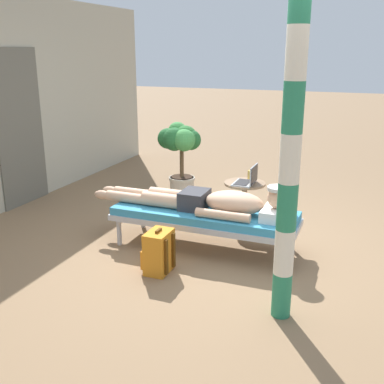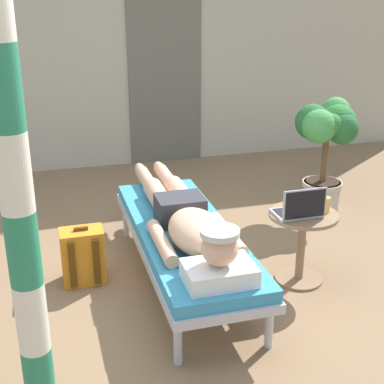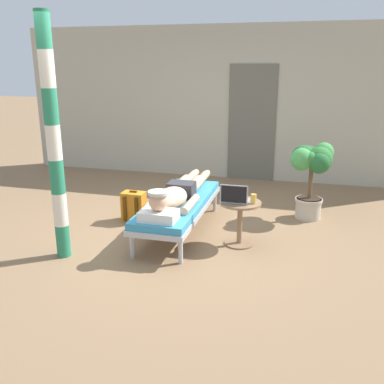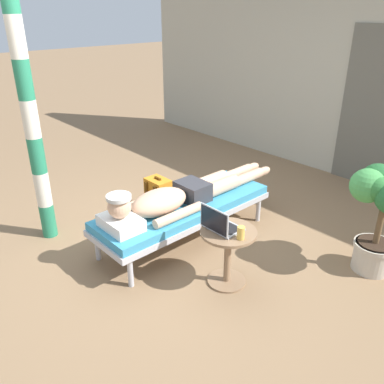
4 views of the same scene
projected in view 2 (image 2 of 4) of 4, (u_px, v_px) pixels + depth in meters
name	position (u px, v px, depth m)	size (l,w,h in m)	color
ground_plane	(185.00, 292.00, 3.83)	(40.00, 40.00, 0.00)	#846647
house_wall_back	(115.00, 45.00, 6.08)	(7.60, 0.20, 2.70)	#B2AD99
house_door_panel	(165.00, 75.00, 6.23)	(0.84, 0.03, 2.04)	#625F54
lounge_chair	(184.00, 238.00, 3.85)	(0.65, 1.94, 0.42)	#B7B7BC
person_reclining	(188.00, 220.00, 3.71)	(0.53, 2.17, 0.33)	white
side_table	(302.00, 235.00, 3.86)	(0.48, 0.48, 0.52)	#8C6B4C
laptop	(300.00, 209.00, 3.72)	(0.31, 0.24, 0.23)	#A5A8AD
drink_glass	(325.00, 205.00, 3.80)	(0.06, 0.06, 0.11)	gold
backpack	(83.00, 256.00, 3.91)	(0.30, 0.26, 0.42)	orange
potted_plant	(326.00, 136.00, 4.95)	(0.56, 0.57, 1.04)	#BFB29E
porch_post	(14.00, 173.00, 2.34)	(0.15, 0.15, 2.53)	#267F59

